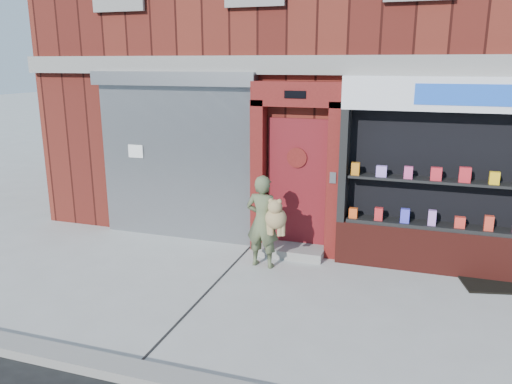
% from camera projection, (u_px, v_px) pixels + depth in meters
% --- Properties ---
extents(ground, '(80.00, 80.00, 0.00)m').
position_uv_depth(ground, '(315.00, 306.00, 6.74)').
color(ground, '#9E9E99').
rests_on(ground, ground).
extents(building, '(12.00, 8.16, 8.00)m').
position_uv_depth(building, '(374.00, 25.00, 11.24)').
color(building, '#4A1510').
rests_on(building, ground).
extents(shutter_bay, '(3.10, 0.30, 3.04)m').
position_uv_depth(shutter_bay, '(176.00, 147.00, 8.99)').
color(shutter_bay, gray).
rests_on(shutter_bay, ground).
extents(red_door_bay, '(1.52, 0.58, 2.90)m').
position_uv_depth(red_door_bay, '(296.00, 170.00, 8.31)').
color(red_door_bay, '#54100E').
rests_on(red_door_bay, ground).
extents(pharmacy_bay, '(3.50, 0.41, 3.00)m').
position_uv_depth(pharmacy_bay, '(456.00, 187.00, 7.53)').
color(pharmacy_bay, '#541914').
rests_on(pharmacy_bay, ground).
extents(woman, '(0.70, 0.45, 1.50)m').
position_uv_depth(woman, '(265.00, 221.00, 7.86)').
color(woman, '#55603F').
rests_on(woman, ground).
extents(doormat, '(1.20, 0.97, 0.03)m').
position_uv_depth(doormat, '(498.00, 283.00, 7.42)').
color(doormat, black).
rests_on(doormat, ground).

